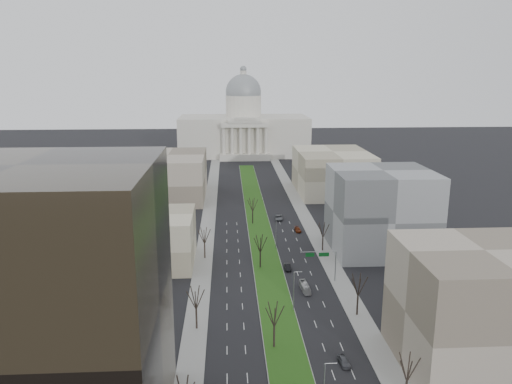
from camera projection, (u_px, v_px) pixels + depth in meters
name	position (u px, v px, depth m)	size (l,w,h in m)	color
ground	(258.00, 224.00, 173.24)	(600.00, 600.00, 0.00)	black
median	(259.00, 224.00, 172.24)	(8.00, 222.03, 0.20)	#999993
sidewalk_left	(205.00, 249.00, 147.99)	(5.00, 330.00, 0.15)	gray
sidewalk_right	(322.00, 247.00, 149.95)	(5.00, 330.00, 0.15)	gray
capitol	(244.00, 129.00, 314.56)	(80.00, 46.00, 55.00)	beige
building_glass_tower	(33.00, 310.00, 67.49)	(34.00, 30.00, 40.00)	black
building_beige_left	(146.00, 239.00, 135.78)	(26.00, 22.00, 14.00)	tan
building_tan_right	(478.00, 309.00, 87.12)	(26.00, 24.00, 22.00)	gray
building_grey_right	(381.00, 211.00, 145.16)	(28.00, 26.00, 24.00)	slate
building_far_left	(169.00, 176.00, 207.98)	(30.00, 40.00, 18.00)	gray
building_far_right	(332.00, 172.00, 216.76)	(30.00, 40.00, 18.00)	tan
tree_left_mid	(196.00, 297.00, 100.77)	(5.40, 5.40, 9.72)	black
tree_left_far	(204.00, 235.00, 139.62)	(5.28, 5.28, 9.50)	black
tree_right_near	(408.00, 367.00, 77.54)	(5.16, 5.16, 9.29)	black
tree_right_mid	(358.00, 284.00, 106.54)	(5.52, 5.52, 9.94)	black
tree_right_far	(323.00, 230.00, 145.51)	(5.04, 5.04, 9.07)	black
tree_median_a	(274.00, 314.00, 93.86)	(5.40, 5.40, 9.72)	black
tree_median_b	(260.00, 243.00, 132.67)	(5.40, 5.40, 9.72)	black
tree_median_c	(253.00, 204.00, 171.49)	(5.40, 5.40, 9.72)	black
streetlamp_median_b	(294.00, 290.00, 109.25)	(1.90, 0.20, 9.16)	gray
streetlamp_median_c	(276.00, 233.00, 148.07)	(1.90, 0.20, 9.16)	gray
mast_arm_signs	(325.00, 259.00, 124.08)	(9.12, 0.24, 8.09)	gray
car_grey_near	(344.00, 361.00, 89.79)	(1.64, 4.08, 1.39)	#43454A
car_black	(288.00, 267.00, 132.97)	(1.56, 4.46, 1.47)	black
car_red	(298.00, 230.00, 164.65)	(1.80, 4.42, 1.28)	#66240D
car_grey_far	(279.00, 218.00, 177.71)	(2.59, 5.61, 1.56)	#54565C
box_van	(305.00, 287.00, 120.06)	(1.55, 6.62, 1.84)	silver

